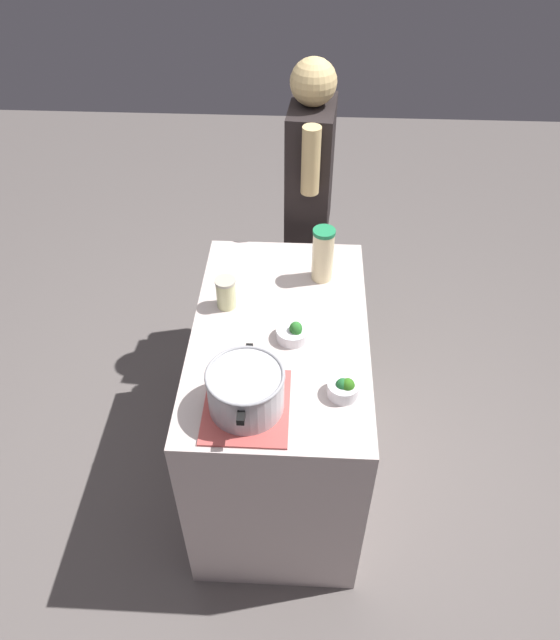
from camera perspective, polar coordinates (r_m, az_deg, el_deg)
The scene contains 9 objects.
ground_plane at distance 2.99m, azimuth 0.00°, elevation -14.02°, with size 8.00×8.00×0.00m, color #645C59.
counter_slab at distance 2.61m, azimuth 0.00°, elevation -8.39°, with size 1.13×0.67×0.94m, color beige.
dish_cloth at distance 2.01m, azimuth -3.21°, elevation -8.23°, with size 0.33×0.29×0.01m, color #BD4E4A.
cooking_pot at distance 1.94m, azimuth -3.30°, elevation -6.65°, with size 0.33×0.26×0.16m.
lemonade_pitcher at distance 2.43m, azimuth 4.13°, elevation 6.28°, with size 0.09×0.09×0.24m.
mason_jar at distance 2.33m, azimuth -5.19°, elevation 2.60°, with size 0.08×0.08×0.13m.
broccoli_bowl_front at distance 2.03m, azimuth 6.11°, elevation -6.48°, with size 0.11×0.11×0.08m.
broccoli_bowl_center at distance 2.21m, azimuth 1.27°, elevation -1.21°, with size 0.12×0.12×0.08m.
person_cook at distance 2.97m, azimuth 2.75°, elevation 10.32°, with size 0.50×0.23×1.64m.
Camera 1 is at (-1.63, -0.08, 2.51)m, focal length 33.44 mm.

